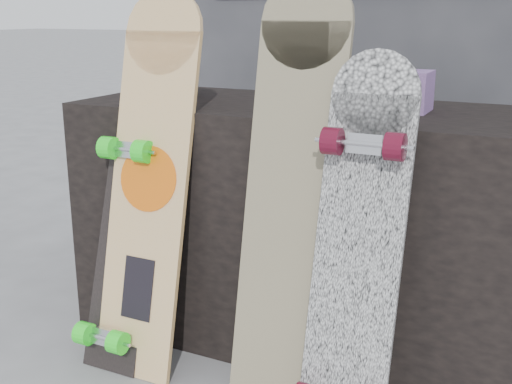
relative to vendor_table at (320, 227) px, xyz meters
The scene contains 9 objects.
vendor_table is the anchor object (origin of this frame).
booth 1.10m from the vendor_table, 90.00° to the left, with size 2.40×0.22×2.20m.
merch_box_purple 0.76m from the vendor_table, behind, with size 0.18×0.12×0.10m, color #4F3164.
merch_box_small 0.53m from the vendor_table, ahead, with size 0.14×0.14×0.12m, color #4F3164.
merch_box_flat 0.47m from the vendor_table, ahead, with size 0.22×0.10×0.06m, color #D1B78C.
longboard_geisha 0.59m from the vendor_table, 140.82° to the right, with size 0.27×0.30×1.16m.
longboard_celtic 0.42m from the vendor_table, 83.43° to the right, with size 0.26×0.26×1.20m.
longboard_cascadia 0.51m from the vendor_table, 59.02° to the right, with size 0.23×0.31×1.00m.
skateboard_dark 0.64m from the vendor_table, 143.05° to the right, with size 0.20×0.34×0.87m.
Camera 1 is at (0.69, -1.41, 1.09)m, focal length 45.00 mm.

